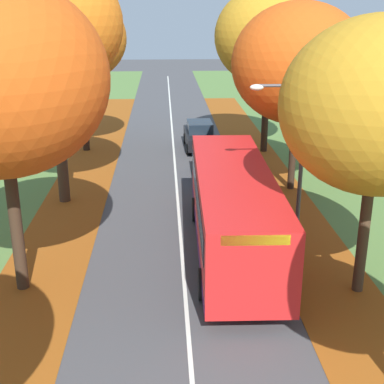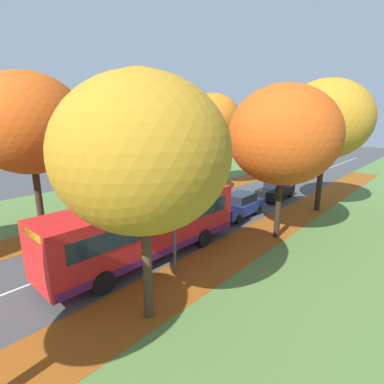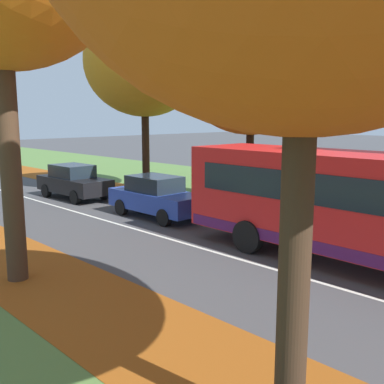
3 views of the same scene
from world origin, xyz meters
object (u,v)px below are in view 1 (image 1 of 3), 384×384
(tree_right_near, at_px, (379,106))
(streetlamp_right, at_px, (292,151))
(bus, at_px, (233,207))
(car_black_following, at_px, (200,135))
(tree_left_far, at_px, (79,38))
(tree_left_mid, at_px, (50,25))
(tree_right_mid, at_px, (298,64))
(tree_right_far, at_px, (269,36))
(car_blue_lead, at_px, (212,163))

(tree_right_near, relative_size, streetlamp_right, 1.36)
(bus, height_order, car_black_following, bus)
(tree_left_far, height_order, car_black_following, tree_left_far)
(tree_right_near, bearing_deg, tree_left_far, 121.58)
(tree_right_near, distance_m, streetlamp_right, 3.68)
(tree_left_far, xyz_separation_m, bus, (7.03, -14.23, -4.78))
(tree_left_mid, height_order, bus, tree_left_mid)
(tree_right_mid, bearing_deg, tree_right_near, -90.63)
(tree_right_near, height_order, car_black_following, tree_right_near)
(tree_left_far, distance_m, streetlamp_right, 17.27)
(tree_right_near, distance_m, bus, 6.09)
(bus, bearing_deg, tree_right_near, -39.82)
(tree_left_mid, xyz_separation_m, tree_right_near, (10.36, -8.43, -1.82))
(tree_left_mid, distance_m, tree_left_far, 8.81)
(tree_right_mid, xyz_separation_m, streetlamp_right, (-1.76, -6.93, -2.09))
(tree_left_far, distance_m, bus, 16.58)
(tree_left_far, relative_size, tree_right_far, 0.95)
(tree_left_far, distance_m, tree_right_far, 10.62)
(tree_right_near, height_order, car_blue_lead, tree_right_near)
(tree_left_far, height_order, tree_right_mid, tree_left_far)
(tree_left_mid, bearing_deg, tree_left_far, 91.27)
(tree_left_far, height_order, streetlamp_right, tree_left_far)
(tree_left_mid, height_order, tree_right_far, tree_left_mid)
(tree_right_far, relative_size, bus, 0.89)
(tree_left_mid, distance_m, bus, 10.53)
(tree_right_mid, height_order, tree_right_far, tree_right_far)
(tree_left_far, bearing_deg, car_black_following, 0.19)
(tree_right_far, relative_size, car_black_following, 2.20)
(tree_right_far, distance_m, streetlamp_right, 14.10)
(car_blue_lead, bearing_deg, tree_right_mid, -25.14)
(car_blue_lead, height_order, car_black_following, same)
(tree_right_far, height_order, car_black_following, tree_right_far)
(bus, distance_m, car_blue_lead, 8.38)
(tree_left_mid, xyz_separation_m, tree_left_far, (-0.19, 8.74, -1.05))
(car_blue_lead, bearing_deg, tree_left_far, 139.98)
(tree_right_mid, bearing_deg, car_black_following, 116.68)
(car_blue_lead, bearing_deg, streetlamp_right, -77.72)
(tree_right_mid, bearing_deg, tree_left_far, 144.50)
(tree_left_far, relative_size, car_black_following, 2.10)
(bus, relative_size, car_black_following, 2.46)
(tree_right_mid, bearing_deg, car_blue_lead, 154.86)
(tree_right_mid, bearing_deg, tree_right_far, 90.60)
(streetlamp_right, xyz_separation_m, bus, (-1.87, 0.31, -2.03))
(tree_right_far, height_order, bus, tree_right_far)
(tree_left_mid, relative_size, tree_right_near, 1.25)
(streetlamp_right, distance_m, car_blue_lead, 9.31)
(streetlamp_right, distance_m, car_black_following, 15.00)
(tree_left_far, relative_size, tree_right_near, 1.09)
(tree_left_mid, xyz_separation_m, bus, (6.84, -5.49, -5.82))
(tree_left_mid, relative_size, car_blue_lead, 2.42)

